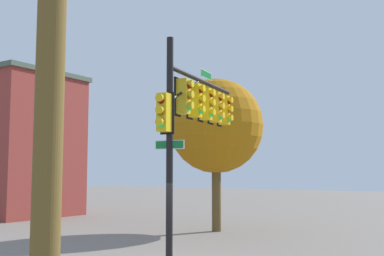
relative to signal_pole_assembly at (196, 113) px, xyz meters
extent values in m
cylinder|color=black|center=(-1.78, -0.25, -1.36)|extent=(0.20, 0.20, 6.80)
cylinder|color=black|center=(0.68, 0.13, 1.15)|extent=(4.95, 0.89, 0.14)
cylinder|color=black|center=(-0.67, -0.08, 0.65)|extent=(2.26, 0.42, 1.07)
cube|color=gold|center=(-0.89, -0.11, 0.40)|extent=(0.38, 0.41, 1.10)
cube|color=black|center=(-0.92, 0.09, 0.40)|extent=(0.44, 0.11, 1.22)
sphere|color=maroon|center=(-0.85, -0.31, 0.74)|extent=(0.22, 0.22, 0.22)
cylinder|color=gold|center=(-0.84, -0.37, 0.79)|extent=(0.25, 0.18, 0.23)
sphere|color=#855607|center=(-0.85, -0.31, 0.40)|extent=(0.22, 0.22, 0.22)
cylinder|color=gold|center=(-0.84, -0.37, 0.45)|extent=(0.25, 0.18, 0.23)
sphere|color=#20FF59|center=(-0.85, -0.31, 0.06)|extent=(0.22, 0.22, 0.22)
cylinder|color=gold|center=(-0.84, -0.37, 0.11)|extent=(0.25, 0.18, 0.23)
cube|color=yellow|center=(0.01, 0.03, 0.40)|extent=(0.37, 0.41, 1.10)
cube|color=black|center=(-0.02, 0.22, 0.40)|extent=(0.44, 0.11, 1.22)
sphere|color=maroon|center=(0.04, -0.17, 0.74)|extent=(0.22, 0.22, 0.22)
cylinder|color=yellow|center=(0.05, -0.23, 0.79)|extent=(0.25, 0.17, 0.23)
sphere|color=#855607|center=(0.04, -0.17, 0.40)|extent=(0.22, 0.22, 0.22)
cylinder|color=yellow|center=(0.05, -0.23, 0.45)|extent=(0.25, 0.17, 0.23)
sphere|color=#20FF59|center=(0.04, -0.17, 0.06)|extent=(0.22, 0.22, 0.22)
cylinder|color=yellow|center=(0.05, -0.23, 0.11)|extent=(0.25, 0.17, 0.23)
cube|color=yellow|center=(0.91, 0.16, 0.40)|extent=(0.37, 0.41, 1.10)
cube|color=black|center=(0.87, 0.36, 0.40)|extent=(0.44, 0.11, 1.22)
sphere|color=maroon|center=(0.94, -0.03, 0.74)|extent=(0.22, 0.22, 0.22)
cylinder|color=yellow|center=(0.95, -0.09, 0.79)|extent=(0.25, 0.17, 0.23)
sphere|color=#855607|center=(0.94, -0.03, 0.40)|extent=(0.22, 0.22, 0.22)
cylinder|color=yellow|center=(0.95, -0.09, 0.45)|extent=(0.25, 0.17, 0.23)
sphere|color=#20FF59|center=(0.94, -0.03, 0.06)|extent=(0.22, 0.22, 0.22)
cylinder|color=yellow|center=(0.95, -0.09, 0.11)|extent=(0.25, 0.17, 0.23)
cube|color=gold|center=(1.80, 0.30, 0.40)|extent=(0.36, 0.39, 1.10)
cube|color=black|center=(1.78, 0.50, 0.40)|extent=(0.44, 0.09, 1.22)
sphere|color=maroon|center=(1.83, 0.10, 0.74)|extent=(0.22, 0.22, 0.22)
cylinder|color=gold|center=(1.83, 0.04, 0.79)|extent=(0.25, 0.17, 0.23)
sphere|color=#855607|center=(1.83, 0.10, 0.40)|extent=(0.22, 0.22, 0.22)
cylinder|color=gold|center=(1.83, 0.04, 0.45)|extent=(0.25, 0.17, 0.23)
sphere|color=#20FF59|center=(1.83, 0.10, 0.06)|extent=(0.22, 0.22, 0.22)
cylinder|color=gold|center=(1.83, 0.04, 0.11)|extent=(0.25, 0.17, 0.23)
cube|color=#E6B10E|center=(2.70, 0.44, 0.40)|extent=(0.36, 0.40, 1.10)
cube|color=black|center=(2.67, 0.64, 0.40)|extent=(0.44, 0.10, 1.22)
sphere|color=maroon|center=(2.73, 0.24, 0.74)|extent=(0.22, 0.22, 0.22)
cylinder|color=#E6B10E|center=(2.73, 0.18, 0.79)|extent=(0.25, 0.17, 0.23)
sphere|color=#855607|center=(2.73, 0.24, 0.40)|extent=(0.22, 0.22, 0.22)
cylinder|color=#E6B10E|center=(2.73, 0.18, 0.45)|extent=(0.25, 0.17, 0.23)
sphere|color=#20FF59|center=(2.73, 0.24, 0.06)|extent=(0.22, 0.22, 0.22)
cylinder|color=#E6B10E|center=(2.73, 0.18, 0.11)|extent=(0.25, 0.17, 0.23)
cube|color=gold|center=(-2.13, -0.30, -0.25)|extent=(0.40, 0.37, 1.10)
cube|color=black|center=(-1.93, -0.27, -0.25)|extent=(0.11, 0.44, 1.22)
sphere|color=maroon|center=(-2.33, -0.33, 0.09)|extent=(0.22, 0.22, 0.22)
cylinder|color=gold|center=(-2.39, -0.34, 0.14)|extent=(0.17, 0.25, 0.23)
sphere|color=#855607|center=(-2.33, -0.33, -0.25)|extent=(0.22, 0.22, 0.22)
cylinder|color=gold|center=(-2.39, -0.34, -0.20)|extent=(0.17, 0.25, 0.23)
sphere|color=#20FF59|center=(-2.33, -0.33, -0.59)|extent=(0.22, 0.22, 0.22)
cylinder|color=gold|center=(-2.39, -0.34, -0.54)|extent=(0.17, 0.25, 0.23)
cube|color=white|center=(0.93, 0.17, 1.45)|extent=(0.93, 0.16, 0.26)
cube|color=#0D6F23|center=(0.93, 0.17, 1.45)|extent=(0.89, 0.17, 0.22)
cube|color=white|center=(-1.78, -0.25, -1.15)|extent=(0.16, 0.93, 0.26)
cube|color=#126E32|center=(-1.78, -0.25, -1.15)|extent=(0.17, 0.89, 0.22)
cylinder|color=brown|center=(-9.68, -4.53, -1.01)|extent=(0.28, 0.28, 7.48)
cylinder|color=brown|center=(6.74, 3.16, -3.20)|extent=(0.44, 0.44, 3.10)
sphere|color=#AA690E|center=(6.74, 3.16, 0.30)|extent=(4.59, 4.59, 4.59)
cube|color=#93362F|center=(6.41, 17.75, -0.32)|extent=(6.01, 6.16, 8.87)
cube|color=#485848|center=(6.41, 17.75, 4.26)|extent=(6.31, 6.46, 0.30)
camera|label=1|loc=(-12.68, -8.17, -1.94)|focal=43.41mm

